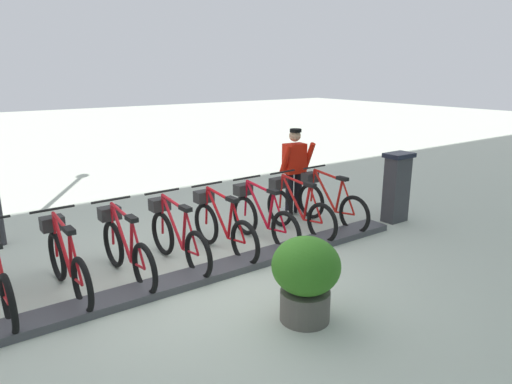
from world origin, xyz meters
The scene contains 12 objects.
ground_plane centered at (0.00, 0.00, 0.00)m, with size 60.00×60.00×0.00m, color beige.
dock_rail_base centered at (0.00, 0.00, 0.05)m, with size 0.44×6.81×0.10m, color #47474C.
payment_kiosk centered at (0.05, -3.94, 0.67)m, with size 0.36×0.52×1.28m.
bike_docked_0 centered at (0.62, -2.80, 0.43)m, with size 1.72×0.54×1.02m.
bike_docked_1 centered at (0.62, -2.05, 0.43)m, with size 1.72×0.54×1.02m.
bike_docked_2 centered at (0.62, -1.30, 0.43)m, with size 1.72×0.54×1.02m.
bike_docked_3 centered at (0.62, -0.55, 0.43)m, with size 1.72×0.54×1.02m.
bike_docked_4 centered at (0.62, 0.20, 0.43)m, with size 1.72×0.54×1.02m.
bike_docked_5 centered at (0.62, 0.95, 0.43)m, with size 1.72×0.54×1.02m.
bike_docked_6 centered at (0.62, 1.70, 0.43)m, with size 1.72×0.54×1.02m.
worker_near_rack centered at (1.46, -2.69, 0.91)m, with size 0.51×0.65×1.66m.
planter_bush centered at (-1.59, -0.28, 0.54)m, with size 0.76×0.76×0.97m.
Camera 1 is at (-4.99, 2.83, 2.71)m, focal length 31.92 mm.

